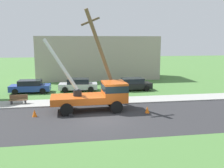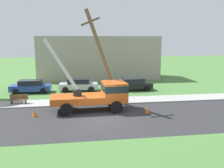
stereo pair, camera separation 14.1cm
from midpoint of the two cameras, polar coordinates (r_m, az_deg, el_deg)
ground_plane at (r=30.32m, az=-5.25°, el=-1.07°), size 120.00×120.00×0.00m
road_asphalt at (r=18.72m, az=-2.63°, el=-8.03°), size 80.00×8.11×0.01m
sidewalk_strip at (r=23.83m, az=-4.12°, el=-3.98°), size 80.00×2.58×0.10m
utility_truck at (r=20.77m, az=-3.21°, el=-2.21°), size 6.84×3.21×5.98m
leaning_utility_pole at (r=21.98m, az=-2.26°, el=6.18°), size 3.70×1.79×8.48m
traffic_cone_ahead at (r=20.31m, az=7.91°, el=-5.85°), size 0.36×0.36×0.56m
traffic_cone_behind at (r=20.10m, az=-17.58°, el=-6.40°), size 0.36×0.36×0.56m
parked_sedan_blue at (r=29.28m, az=-18.42°, el=-0.52°), size 4.43×2.07×1.42m
parked_sedan_silver at (r=29.11m, az=-7.91°, el=-0.16°), size 4.51×2.22×1.42m
parked_sedan_black at (r=29.25m, az=4.58°, el=-0.05°), size 4.48×2.15×1.42m
park_bench at (r=24.22m, az=-20.85°, el=-3.39°), size 1.60×0.45×0.90m
lowrise_building_backdrop at (r=38.44m, az=-3.41°, el=6.10°), size 18.00×6.00×6.40m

